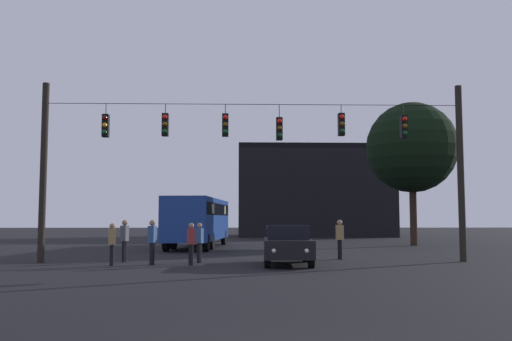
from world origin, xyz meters
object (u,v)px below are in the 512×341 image
pedestrian_crossing_left (191,241)px  city_bus (199,217)px  pedestrian_crossing_center (152,239)px  pedestrian_trailing (199,240)px  pedestrian_far_side (125,238)px  car_near_right (287,244)px  pedestrian_crossing_right (112,242)px  pedestrian_near_bus (340,237)px  tree_left_silhouette (412,148)px

pedestrian_crossing_left → city_bus: bearing=93.0°
pedestrian_crossing_center → pedestrian_trailing: (1.74, 1.07, -0.08)m
pedestrian_far_side → car_near_right: bearing=-13.5°
pedestrian_crossing_right → pedestrian_near_bus: 9.77m
pedestrian_near_bus → tree_left_silhouette: tree_left_silhouette is taller
city_bus → pedestrian_crossing_right: (-2.30, -13.51, -0.96)m
car_near_right → pedestrian_near_bus: pedestrian_near_bus is taller
car_near_right → pedestrian_crossing_left: size_ratio=2.72×
car_near_right → pedestrian_far_side: 6.81m
city_bus → car_near_right: city_bus is taller
tree_left_silhouette → pedestrian_crossing_right: bearing=-136.4°
pedestrian_crossing_left → pedestrian_far_side: (-2.90, 1.77, 0.07)m
city_bus → pedestrian_crossing_left: 13.53m
city_bus → pedestrian_trailing: (0.93, -12.23, -0.96)m
pedestrian_near_bus → tree_left_silhouette: 15.50m
pedestrian_crossing_center → pedestrian_near_bus: (7.78, 2.87, -0.00)m
car_near_right → pedestrian_trailing: bearing=163.0°
pedestrian_crossing_center → pedestrian_trailing: bearing=31.5°
pedestrian_crossing_left → pedestrian_crossing_right: (-3.01, -0.04, -0.01)m
pedestrian_crossing_left → pedestrian_near_bus: pedestrian_near_bus is taller
car_near_right → tree_left_silhouette: tree_left_silhouette is taller
city_bus → car_near_right: (4.42, -13.29, -1.07)m
car_near_right → pedestrian_crossing_center: 5.23m
car_near_right → tree_left_silhouette: size_ratio=0.46×
car_near_right → pedestrian_near_bus: bearing=48.3°
pedestrian_trailing → pedestrian_far_side: 3.17m
pedestrian_crossing_left → tree_left_silhouette: size_ratio=0.17×
car_near_right → pedestrian_near_bus: size_ratio=2.53×
pedestrian_near_bus → pedestrian_trailing: bearing=-163.4°
pedestrian_trailing → car_near_right: bearing=-17.0°
car_near_right → pedestrian_crossing_left: (-3.72, -0.18, 0.11)m
pedestrian_crossing_left → pedestrian_crossing_center: bearing=173.3°
pedestrian_crossing_center → tree_left_silhouette: tree_left_silhouette is taller
pedestrian_crossing_center → pedestrian_near_bus: same height
city_bus → pedestrian_near_bus: 12.57m
pedestrian_far_side → pedestrian_trailing: bearing=-9.5°
pedestrian_crossing_center → tree_left_silhouette: bearing=45.9°
pedestrian_crossing_center → pedestrian_crossing_right: bearing=-171.7°
pedestrian_crossing_center → pedestrian_crossing_right: (-1.49, -0.22, -0.08)m
pedestrian_crossing_right → pedestrian_far_side: bearing=86.7°
car_near_right → pedestrian_near_bus: 3.84m
pedestrian_far_side → tree_left_silhouette: size_ratio=0.18×
pedestrian_near_bus → city_bus: bearing=123.8°
city_bus → tree_left_silhouette: bearing=8.6°
pedestrian_trailing → tree_left_silhouette: 20.31m
pedestrian_crossing_left → tree_left_silhouette: tree_left_silhouette is taller
pedestrian_crossing_left → tree_left_silhouette: bearing=49.3°
pedestrian_crossing_left → pedestrian_far_side: size_ratio=0.93×
car_near_right → pedestrian_near_bus: (2.55, 2.86, 0.19)m
pedestrian_crossing_left → pedestrian_near_bus: 6.97m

